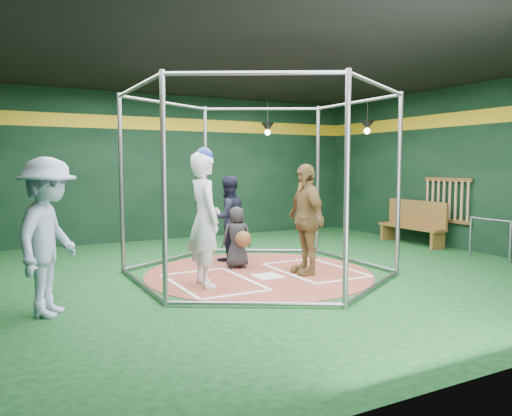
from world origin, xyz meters
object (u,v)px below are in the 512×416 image
batter_figure (205,218)px  umpire (228,218)px  visitor_leopard (306,219)px  dugout_bench (414,222)px

batter_figure → umpire: size_ratio=1.29×
visitor_leopard → dugout_bench: 4.23m
batter_figure → visitor_leopard: bearing=-0.1°
batter_figure → dugout_bench: batter_figure is taller
visitor_leopard → umpire: bearing=-152.5°
batter_figure → dugout_bench: size_ratio=1.20×
dugout_bench → visitor_leopard: bearing=-159.9°
visitor_leopard → dugout_bench: (3.96, 1.45, -0.41)m
dugout_bench → umpire: bearing=177.5°
batter_figure → dugout_bench: 5.96m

